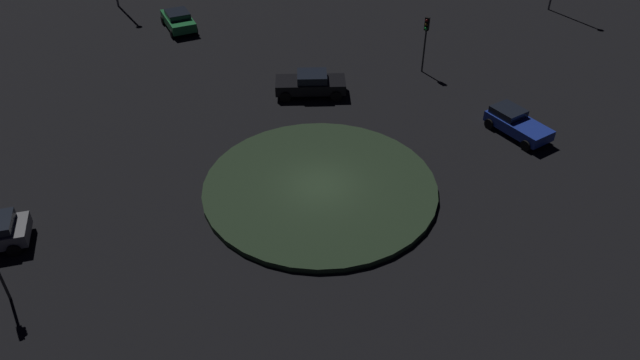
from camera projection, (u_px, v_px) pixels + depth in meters
name	position (u px, v px, depth m)	size (l,w,h in m)	color
ground_plane	(320.00, 190.00, 31.28)	(118.43, 118.43, 0.00)	black
roundabout_island	(320.00, 187.00, 31.19)	(12.24, 12.24, 0.31)	#263823
car_blue	(516.00, 123.00, 35.19)	(4.18, 2.64, 1.36)	#1E38A5
car_black	(311.00, 84.00, 38.95)	(3.31, 4.92, 1.54)	black
car_green	(178.00, 20.00, 47.55)	(4.26, 2.36, 1.45)	#1E7238
traffic_light_southeast	(426.00, 34.00, 40.33)	(0.38, 0.39, 3.97)	#2D2D2D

